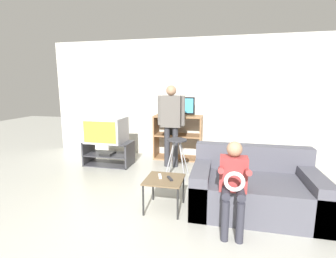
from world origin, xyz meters
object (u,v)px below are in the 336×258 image
at_px(television_main, 106,130).
at_px(snack_table, 164,182).
at_px(folding_stool, 177,147).
at_px(person_standing_adult, 171,118).
at_px(remote_control_white, 160,176).
at_px(couch, 253,189).
at_px(remote_control_black, 170,178).
at_px(tv_stand, 109,153).
at_px(television_flat, 178,107).
at_px(media_shelf, 178,137).
at_px(person_seated_child, 233,179).

relative_size(television_main, snack_table, 1.54).
bearing_deg(folding_stool, person_standing_adult, 112.35).
height_order(remote_control_white, couch, couch).
relative_size(remote_control_black, remote_control_white, 1.00).
height_order(television_main, remote_control_black, television_main).
bearing_deg(remote_control_white, television_main, 116.56).
bearing_deg(person_standing_adult, tv_stand, -172.54).
height_order(snack_table, remote_control_white, remote_control_white).
bearing_deg(remote_control_black, television_flat, 67.35).
distance_m(media_shelf, snack_table, 2.24).
xyz_separation_m(snack_table, couch, (1.13, 0.26, -0.10)).
bearing_deg(person_standing_adult, television_flat, 86.78).
height_order(television_flat, remote_control_black, television_flat).
height_order(television_flat, snack_table, television_flat).
relative_size(television_flat, snack_table, 1.47).
relative_size(media_shelf, person_seated_child, 1.03).
bearing_deg(couch, television_flat, 124.82).
bearing_deg(tv_stand, remote_control_white, -45.18).
xyz_separation_m(media_shelf, snack_table, (0.23, -2.23, -0.12)).
height_order(folding_stool, remote_control_black, folding_stool).
bearing_deg(couch, tv_stand, 154.76).
relative_size(remote_control_black, person_standing_adult, 0.09).
height_order(couch, person_standing_adult, person_standing_adult).
height_order(media_shelf, snack_table, media_shelf).
xyz_separation_m(television_main, folding_stool, (1.50, -0.35, -0.18)).
bearing_deg(remote_control_black, person_standing_adult, 70.87).
relative_size(media_shelf, remote_control_black, 7.15).
bearing_deg(television_main, remote_control_black, -42.80).
bearing_deg(remote_control_black, person_seated_child, -50.78).
bearing_deg(snack_table, media_shelf, 95.87).
bearing_deg(remote_control_black, television_main, 106.64).
bearing_deg(person_standing_adult, television_main, -172.39).
distance_m(media_shelf, couch, 2.40).
height_order(television_main, media_shelf, television_main).
height_order(remote_control_black, person_seated_child, person_seated_child).
height_order(tv_stand, television_flat, television_flat).
height_order(television_main, folding_stool, television_main).
relative_size(television_flat, couch, 0.45).
bearing_deg(person_seated_child, television_flat, 113.22).
xyz_separation_m(television_main, remote_control_black, (1.63, -1.51, -0.30)).
relative_size(media_shelf, couch, 0.66).
relative_size(couch, person_seated_child, 1.57).
bearing_deg(television_main, folding_stool, -13.20).
bearing_deg(media_shelf, person_standing_adult, -93.68).
relative_size(person_standing_adult, person_seated_child, 1.60).
height_order(folding_stool, couch, couch).
relative_size(television_flat, remote_control_black, 4.92).
bearing_deg(media_shelf, couch, -55.40).
bearing_deg(media_shelf, television_main, -151.34).
bearing_deg(television_flat, media_shelf, 59.33).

